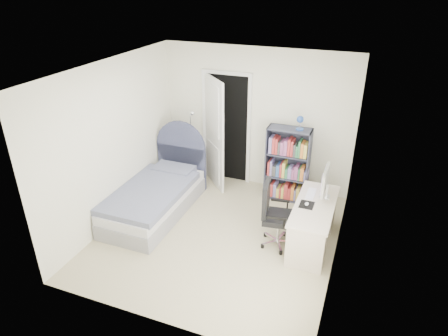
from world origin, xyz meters
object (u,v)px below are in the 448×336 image
(bed, at_px, (157,195))
(desk, at_px, (313,222))
(bookcase, at_px, (288,166))
(floor_lamp, at_px, (192,154))
(nightstand, at_px, (184,155))
(office_chair, at_px, (274,212))

(bed, xyz_separation_m, desk, (2.55, 0.02, 0.08))
(bed, distance_m, bookcase, 2.25)
(bed, xyz_separation_m, floor_lamp, (0.14, 1.09, 0.30))
(nightstand, xyz_separation_m, floor_lamp, (0.29, -0.21, 0.16))
(bed, distance_m, desk, 2.55)
(bed, distance_m, floor_lamp, 1.14)
(bed, height_order, desk, bed)
(nightstand, bearing_deg, bed, -83.53)
(nightstand, height_order, floor_lamp, floor_lamp)
(bed, height_order, nightstand, bed)
(nightstand, relative_size, floor_lamp, 0.45)
(bed, height_order, bookcase, bookcase)
(office_chair, bearing_deg, bed, 174.55)
(bookcase, bearing_deg, desk, -60.27)
(office_chair, bearing_deg, floor_lamp, 145.58)
(nightstand, distance_m, office_chair, 2.63)
(nightstand, height_order, desk, desk)
(nightstand, bearing_deg, bookcase, -3.59)
(bookcase, xyz_separation_m, office_chair, (0.12, -1.36, -0.06))
(desk, distance_m, office_chair, 0.60)
(bed, relative_size, nightstand, 3.18)
(floor_lamp, distance_m, desk, 2.64)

